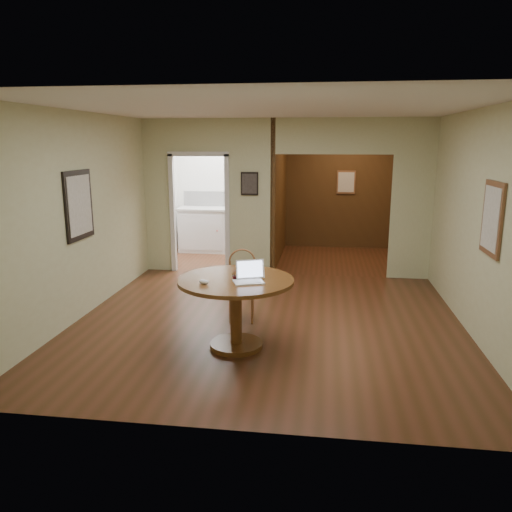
# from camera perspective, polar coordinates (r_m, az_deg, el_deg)

# --- Properties ---
(floor) EXTENTS (5.00, 5.00, 0.00)m
(floor) POSITION_cam_1_polar(r_m,az_deg,el_deg) (6.55, 1.32, -7.67)
(floor) COLOR #452713
(floor) RESTS_ON ground
(room_shell) EXTENTS (5.20, 7.50, 5.00)m
(room_shell) POSITION_cam_1_polar(r_m,az_deg,el_deg) (9.32, 0.63, 6.65)
(room_shell) COLOR white
(room_shell) RESTS_ON ground
(dining_table) EXTENTS (1.30, 1.30, 0.81)m
(dining_table) POSITION_cam_1_polar(r_m,az_deg,el_deg) (5.63, -2.30, -4.68)
(dining_table) COLOR brown
(dining_table) RESTS_ON ground
(chair) EXTENTS (0.43, 0.43, 0.93)m
(chair) POSITION_cam_1_polar(r_m,az_deg,el_deg) (6.56, -1.62, -2.86)
(chair) COLOR olive
(chair) RESTS_ON ground
(open_laptop) EXTENTS (0.38, 0.38, 0.22)m
(open_laptop) POSITION_cam_1_polar(r_m,az_deg,el_deg) (5.46, -0.77, -2.27)
(open_laptop) COLOR white
(open_laptop) RESTS_ON dining_table
(closed_laptop) EXTENTS (0.34, 0.27, 0.02)m
(closed_laptop) POSITION_cam_1_polar(r_m,az_deg,el_deg) (5.72, -0.66, -2.05)
(closed_laptop) COLOR #B2B2B7
(closed_laptop) RESTS_ON dining_table
(mouse) EXTENTS (0.13, 0.09, 0.05)m
(mouse) POSITION_cam_1_polar(r_m,az_deg,el_deg) (5.39, -5.98, -2.95)
(mouse) COLOR white
(mouse) RESTS_ON dining_table
(wine_glass) EXTENTS (0.09, 0.09, 0.10)m
(wine_glass) POSITION_cam_1_polar(r_m,az_deg,el_deg) (5.55, -2.30, -2.14)
(wine_glass) COLOR white
(wine_glass) RESTS_ON dining_table
(pen) EXTENTS (0.13, 0.07, 0.01)m
(pen) POSITION_cam_1_polar(r_m,az_deg,el_deg) (5.37, -1.78, -3.15)
(pen) COLOR #0C1259
(pen) RESTS_ON dining_table
(kitchen_cabinet) EXTENTS (2.06, 0.60, 0.94)m
(kitchen_cabinet) POSITION_cam_1_polar(r_m,az_deg,el_deg) (10.65, -3.36, 2.99)
(kitchen_cabinet) COLOR white
(kitchen_cabinet) RESTS_ON ground
(grocery_bag) EXTENTS (0.27, 0.23, 0.27)m
(grocery_bag) POSITION_cam_1_polar(r_m,az_deg,el_deg) (10.51, -1.53, 6.18)
(grocery_bag) COLOR tan
(grocery_bag) RESTS_ON kitchen_cabinet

